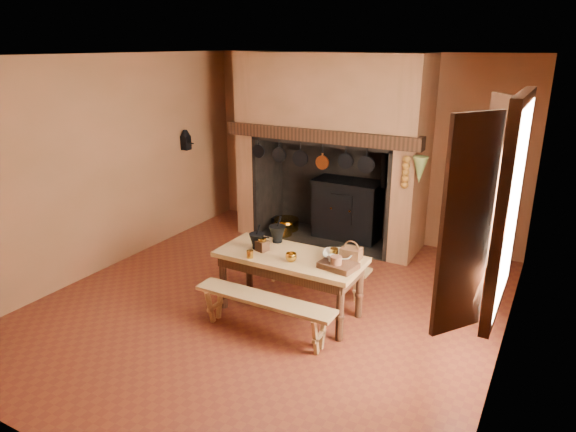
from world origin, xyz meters
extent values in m
plane|color=maroon|center=(0.00, 0.00, 0.00)|extent=(5.50, 5.50, 0.00)
plane|color=silver|center=(0.00, 0.00, 2.80)|extent=(5.50, 5.50, 0.00)
cube|color=#905839|center=(0.00, 2.75, 1.40)|extent=(5.00, 0.02, 2.80)
cube|color=#905839|center=(-2.50, 0.00, 1.40)|extent=(0.02, 5.50, 2.80)
cube|color=#905839|center=(2.50, 0.00, 1.40)|extent=(0.02, 5.50, 2.80)
cube|color=#905839|center=(0.00, -2.75, 1.40)|extent=(5.00, 0.02, 2.80)
cube|color=#905839|center=(-1.55, 2.30, 1.40)|extent=(0.30, 0.90, 2.80)
cube|color=#905839|center=(0.95, 2.30, 1.40)|extent=(0.30, 0.90, 2.80)
cube|color=#905839|center=(-0.30, 2.30, 2.20)|extent=(2.20, 0.90, 1.20)
cube|color=black|center=(-0.30, 1.90, 1.69)|extent=(2.95, 0.22, 0.18)
cube|color=black|center=(-0.30, 2.72, 0.80)|extent=(2.20, 0.06, 1.60)
cube|color=black|center=(-0.30, 2.30, 0.01)|extent=(2.20, 0.90, 0.02)
cube|color=black|center=(-0.05, 2.45, 0.45)|extent=(1.00, 0.50, 0.90)
cube|color=black|center=(-0.05, 2.43, 0.92)|extent=(1.04, 0.54, 0.04)
cube|color=black|center=(-0.05, 2.19, 0.55)|extent=(0.35, 0.02, 0.45)
cylinder|color=black|center=(0.50, 2.45, 1.25)|extent=(0.10, 0.10, 0.70)
cylinder|color=#AF8028|center=(-0.20, 2.17, 0.55)|extent=(0.03, 0.03, 0.03)
cylinder|color=#AF8028|center=(0.10, 2.17, 0.55)|extent=(0.03, 0.03, 0.03)
cylinder|color=#AF8028|center=(-1.05, 2.30, 0.10)|extent=(0.40, 0.40, 0.20)
cylinder|color=#AF8028|center=(-1.00, 2.05, 0.09)|extent=(0.34, 0.34, 0.18)
cube|color=black|center=(-1.25, 2.40, 0.08)|extent=(0.18, 0.18, 0.16)
cone|color=#5C6831|center=(1.18, 1.79, 1.38)|extent=(0.20, 0.20, 0.35)
cube|color=white|center=(2.48, -0.40, 1.70)|extent=(0.02, 1.00, 1.60)
cube|color=#361D11|center=(2.45, -0.40, 2.54)|extent=(0.08, 1.16, 0.08)
cube|color=#361D11|center=(2.45, -0.40, 0.86)|extent=(0.08, 1.16, 0.08)
cube|color=#361D11|center=(2.25, -1.08, 1.70)|extent=(0.29, 0.39, 1.60)
cube|color=#361D11|center=(2.25, 0.28, 1.70)|extent=(0.29, 0.39, 1.60)
cube|color=black|center=(-2.42, 1.55, 1.45)|extent=(0.12, 0.12, 0.22)
cone|color=black|center=(-2.42, 1.55, 1.60)|extent=(0.16, 0.16, 0.10)
cylinder|color=black|center=(-2.33, 1.55, 1.45)|extent=(0.12, 0.02, 0.02)
cube|color=tan|center=(0.29, -0.04, 0.68)|extent=(1.63, 0.72, 0.05)
cube|color=#361D11|center=(0.29, -0.04, 0.59)|extent=(1.52, 0.62, 0.13)
cylinder|color=#361D11|center=(-0.43, -0.31, 0.33)|extent=(0.08, 0.08, 0.65)
cylinder|color=#361D11|center=(1.02, -0.31, 0.33)|extent=(0.08, 0.08, 0.65)
cylinder|color=#361D11|center=(-0.43, 0.23, 0.33)|extent=(0.08, 0.08, 0.65)
cylinder|color=#361D11|center=(1.02, 0.23, 0.33)|extent=(0.08, 0.08, 0.65)
cube|color=tan|center=(0.29, -0.60, 0.42)|extent=(1.56, 0.27, 0.04)
cube|color=tan|center=(0.29, 0.60, 0.38)|extent=(1.40, 0.24, 0.03)
cylinder|color=black|center=(-0.02, 0.23, 0.72)|extent=(0.11, 0.11, 0.03)
cone|color=black|center=(-0.02, 0.23, 0.82)|extent=(0.20, 0.20, 0.16)
cylinder|color=black|center=(0.00, 0.23, 0.96)|extent=(0.08, 0.04, 0.16)
cylinder|color=black|center=(-0.13, -0.05, 0.72)|extent=(0.10, 0.10, 0.03)
cone|color=black|center=(-0.13, -0.05, 0.81)|extent=(0.18, 0.18, 0.15)
cylinder|color=black|center=(-0.11, -0.05, 0.93)|extent=(0.07, 0.02, 0.14)
cube|color=#361D11|center=(-0.04, -0.08, 0.77)|extent=(0.15, 0.15, 0.12)
cylinder|color=#AF8028|center=(-0.04, -0.08, 0.84)|extent=(0.09, 0.09, 0.03)
cylinder|color=black|center=(0.01, -0.08, 0.88)|extent=(0.10, 0.04, 0.03)
cylinder|color=#AF8028|center=(-0.05, -0.32, 0.75)|extent=(0.08, 0.08, 0.08)
cylinder|color=#AF8028|center=(0.74, 0.14, 0.76)|extent=(0.09, 0.09, 0.10)
imported|color=tan|center=(0.80, 0.10, 0.75)|extent=(0.41, 0.41, 0.08)
cylinder|color=brown|center=(0.89, -0.15, 0.78)|extent=(0.13, 0.13, 0.15)
cylinder|color=beige|center=(0.82, -0.10, 0.77)|extent=(0.10, 0.10, 0.13)
cube|color=#4B2B16|center=(0.92, 0.18, 0.77)|extent=(0.22, 0.16, 0.12)
torus|color=#4B2B16|center=(0.92, 0.18, 0.83)|extent=(0.18, 0.02, 0.17)
cube|color=#361D11|center=(0.90, -0.11, 0.74)|extent=(0.41, 0.32, 0.06)
imported|color=#AF8028|center=(0.39, -0.19, 0.75)|extent=(0.13, 0.13, 0.10)
camera|label=1|loc=(2.78, -4.62, 2.92)|focal=32.00mm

